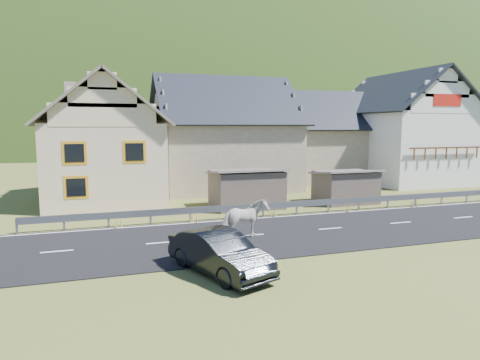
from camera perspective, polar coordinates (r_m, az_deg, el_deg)
name	(u,v)px	position (r m, az deg, el deg)	size (l,w,h in m)	color
ground	(330,229)	(20.86, 11.93, -6.46)	(160.00, 160.00, 0.00)	#45481F
road	(330,229)	(20.86, 11.94, -6.41)	(60.00, 7.00, 0.04)	black
lane_markings	(330,228)	(20.85, 11.94, -6.34)	(60.00, 6.60, 0.01)	silver
guardrail	(297,204)	(23.93, 7.58, -3.22)	(28.10, 0.09, 0.75)	#93969B
shed_left	(246,189)	(25.67, 0.84, -1.22)	(4.30, 3.30, 2.40)	brown
shed_right	(345,187)	(28.01, 13.87, -0.92)	(3.80, 2.90, 2.20)	brown
house_cream	(104,134)	(29.53, -17.71, 5.90)	(7.80, 9.80, 8.30)	beige
house_stone_a	(223,129)	(33.80, -2.22, 6.84)	(10.80, 9.80, 8.90)	tan
house_stone_b	(324,133)	(39.51, 11.15, 6.20)	(9.80, 8.80, 8.10)	tan
house_white	(402,123)	(40.36, 20.81, 7.06)	(8.80, 10.80, 9.70)	silver
mountain	(138,180)	(199.67, -13.48, -0.05)	(440.00, 280.00, 260.00)	#1C390E
horse	(245,219)	(18.52, 0.63, -5.23)	(2.01, 0.92, 1.70)	silver
car	(219,253)	(14.41, -2.77, -9.66)	(1.50, 4.29, 1.41)	black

